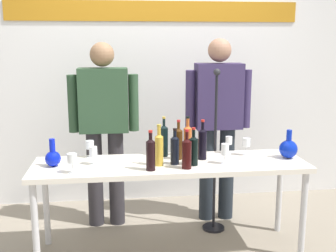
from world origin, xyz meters
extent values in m
plane|color=gray|center=(0.00, 0.00, 0.00)|extent=(10.00, 10.00, 0.00)
cube|color=white|center=(0.00, 1.24, 1.50)|extent=(4.19, 0.10, 3.00)
cube|color=#BC7A19|center=(0.00, 1.18, 1.97)|extent=(2.93, 0.01, 0.20)
cube|color=silver|center=(0.00, 0.00, 0.73)|extent=(2.14, 0.58, 0.04)
cylinder|color=silver|center=(-1.01, -0.24, 0.35)|extent=(0.05, 0.05, 0.71)
cylinder|color=silver|center=(1.01, -0.24, 0.35)|extent=(0.05, 0.05, 0.71)
cylinder|color=silver|center=(-1.01, 0.24, 0.35)|extent=(0.05, 0.05, 0.71)
cylinder|color=silver|center=(1.01, 0.24, 0.35)|extent=(0.05, 0.05, 0.71)
sphere|color=#0A1BC1|center=(-0.90, 0.01, 0.81)|extent=(0.12, 0.12, 0.12)
cylinder|color=#0A1BC1|center=(-0.90, 0.01, 0.91)|extent=(0.04, 0.04, 0.11)
sphere|color=#0A24B1|center=(0.97, 0.01, 0.82)|extent=(0.15, 0.15, 0.15)
cylinder|color=#0A24B1|center=(0.97, 0.01, 0.93)|extent=(0.04, 0.04, 0.10)
cylinder|color=#2D2B30|center=(-0.62, 0.59, 0.44)|extent=(0.14, 0.14, 0.88)
cylinder|color=#2D2B30|center=(-0.42, 0.59, 0.44)|extent=(0.14, 0.14, 0.88)
cube|color=#2A462E|center=(-0.52, 0.59, 1.17)|extent=(0.43, 0.22, 0.56)
cylinder|color=#2A462E|center=(-0.79, 0.59, 1.14)|extent=(0.09, 0.09, 0.51)
cylinder|color=#2A462E|center=(-0.26, 0.59, 1.14)|extent=(0.09, 0.09, 0.51)
sphere|color=#8F694A|center=(-0.52, 0.59, 1.57)|extent=(0.21, 0.21, 0.21)
cylinder|color=#1E252D|center=(0.43, 0.59, 0.44)|extent=(0.14, 0.14, 0.89)
cylinder|color=#1E252D|center=(0.62, 0.59, 0.44)|extent=(0.14, 0.14, 0.89)
cube|color=#342950|center=(0.52, 0.59, 1.19)|extent=(0.42, 0.22, 0.60)
cylinder|color=#342950|center=(0.26, 0.59, 1.16)|extent=(0.09, 0.09, 0.54)
cylinder|color=#342950|center=(0.78, 0.59, 1.16)|extent=(0.09, 0.09, 0.54)
sphere|color=#9E7159|center=(0.52, 0.59, 1.60)|extent=(0.21, 0.21, 0.21)
cylinder|color=#45260C|center=(0.08, 0.09, 0.86)|extent=(0.07, 0.07, 0.23)
cone|color=#45260C|center=(0.08, 0.09, 0.99)|extent=(0.07, 0.07, 0.03)
cylinder|color=#45260C|center=(0.08, 0.09, 1.02)|extent=(0.02, 0.02, 0.07)
cylinder|color=red|center=(0.08, 0.09, 1.06)|extent=(0.03, 0.03, 0.02)
cylinder|color=black|center=(0.17, -0.09, 0.85)|extent=(0.07, 0.07, 0.20)
cone|color=black|center=(0.17, -0.09, 0.96)|extent=(0.07, 0.07, 0.03)
cylinder|color=black|center=(0.17, -0.09, 0.99)|extent=(0.02, 0.02, 0.08)
cylinder|color=red|center=(0.17, -0.09, 1.03)|extent=(0.03, 0.03, 0.02)
cylinder|color=#D36227|center=(0.17, 0.18, 0.86)|extent=(0.07, 0.07, 0.23)
cone|color=#D36227|center=(0.17, 0.18, 0.99)|extent=(0.07, 0.07, 0.03)
cylinder|color=#D36227|center=(0.17, 0.18, 1.02)|extent=(0.03, 0.03, 0.08)
cylinder|color=black|center=(0.17, 0.18, 1.07)|extent=(0.03, 0.03, 0.02)
cylinder|color=black|center=(-0.17, -0.18, 0.85)|extent=(0.07, 0.07, 0.22)
cone|color=black|center=(-0.17, -0.18, 0.97)|extent=(0.07, 0.07, 0.03)
cylinder|color=black|center=(-0.17, -0.18, 1.00)|extent=(0.03, 0.03, 0.07)
cylinder|color=#B0231E|center=(-0.17, -0.18, 1.04)|extent=(0.03, 0.03, 0.02)
cylinder|color=black|center=(0.27, 0.06, 0.86)|extent=(0.07, 0.07, 0.23)
cone|color=black|center=(0.27, 0.06, 0.99)|extent=(0.07, 0.07, 0.03)
cylinder|color=black|center=(0.27, 0.06, 1.02)|extent=(0.02, 0.02, 0.08)
cylinder|color=red|center=(0.27, 0.06, 1.06)|extent=(0.03, 0.03, 0.02)
cylinder|color=gold|center=(-0.10, -0.06, 0.86)|extent=(0.06, 0.06, 0.22)
cone|color=gold|center=(-0.10, -0.06, 0.98)|extent=(0.06, 0.06, 0.03)
cylinder|color=gold|center=(-0.10, -0.06, 1.01)|extent=(0.03, 0.03, 0.08)
cylinder|color=gold|center=(-0.10, -0.06, 1.06)|extent=(0.03, 0.03, 0.02)
cylinder|color=black|center=(-0.03, 0.20, 0.87)|extent=(0.07, 0.07, 0.24)
cone|color=black|center=(-0.03, 0.20, 1.00)|extent=(0.07, 0.07, 0.03)
cylinder|color=black|center=(-0.03, 0.20, 1.02)|extent=(0.02, 0.02, 0.08)
cylinder|color=gold|center=(-0.03, 0.20, 1.07)|extent=(0.03, 0.03, 0.02)
cylinder|color=black|center=(0.03, -0.05, 0.85)|extent=(0.07, 0.07, 0.20)
cone|color=black|center=(0.03, -0.05, 0.96)|extent=(0.07, 0.07, 0.03)
cylinder|color=black|center=(0.03, -0.05, 0.98)|extent=(0.03, 0.03, 0.06)
cylinder|color=black|center=(0.03, -0.05, 1.02)|extent=(0.03, 0.03, 0.02)
cylinder|color=black|center=(0.10, -0.17, 0.85)|extent=(0.07, 0.07, 0.21)
cone|color=black|center=(0.10, -0.17, 0.97)|extent=(0.07, 0.07, 0.03)
cylinder|color=black|center=(0.10, -0.17, 0.99)|extent=(0.02, 0.02, 0.08)
cylinder|color=#AC151D|center=(0.10, -0.17, 1.04)|extent=(0.03, 0.03, 0.02)
cylinder|color=white|center=(-0.63, 0.23, 0.75)|extent=(0.06, 0.06, 0.00)
cylinder|color=white|center=(-0.63, 0.23, 0.78)|extent=(0.01, 0.01, 0.07)
cylinder|color=white|center=(-0.63, 0.23, 0.85)|extent=(0.07, 0.07, 0.07)
cylinder|color=white|center=(-0.73, -0.18, 0.75)|extent=(0.05, 0.05, 0.00)
cylinder|color=white|center=(-0.73, -0.18, 0.79)|extent=(0.01, 0.01, 0.07)
cylinder|color=white|center=(-0.73, -0.18, 0.86)|extent=(0.07, 0.07, 0.07)
cylinder|color=white|center=(-0.59, 0.02, 0.75)|extent=(0.05, 0.05, 0.00)
cylinder|color=white|center=(-0.59, 0.02, 0.78)|extent=(0.01, 0.01, 0.06)
cylinder|color=white|center=(-0.59, 0.02, 0.85)|extent=(0.06, 0.06, 0.08)
cylinder|color=white|center=(0.53, 0.21, 0.75)|extent=(0.06, 0.06, 0.00)
cylinder|color=white|center=(0.53, 0.21, 0.79)|extent=(0.01, 0.01, 0.08)
cylinder|color=white|center=(0.53, 0.21, 0.86)|extent=(0.06, 0.06, 0.07)
cylinder|color=white|center=(0.65, 0.13, 0.75)|extent=(0.05, 0.05, 0.00)
cylinder|color=white|center=(0.65, 0.13, 0.79)|extent=(0.01, 0.01, 0.08)
cylinder|color=white|center=(0.65, 0.13, 0.86)|extent=(0.06, 0.06, 0.07)
cylinder|color=white|center=(0.41, -0.08, 0.75)|extent=(0.06, 0.06, 0.00)
cylinder|color=white|center=(0.41, -0.08, 0.78)|extent=(0.01, 0.01, 0.07)
cylinder|color=white|center=(0.41, -0.08, 0.86)|extent=(0.06, 0.06, 0.09)
cylinder|color=black|center=(0.44, 0.35, 0.01)|extent=(0.20, 0.20, 0.02)
cylinder|color=black|center=(0.44, 0.35, 0.70)|extent=(0.02, 0.02, 1.39)
sphere|color=#232328|center=(0.44, 0.35, 1.42)|extent=(0.06, 0.06, 0.06)
camera|label=1|loc=(-0.41, -3.13, 1.69)|focal=44.80mm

